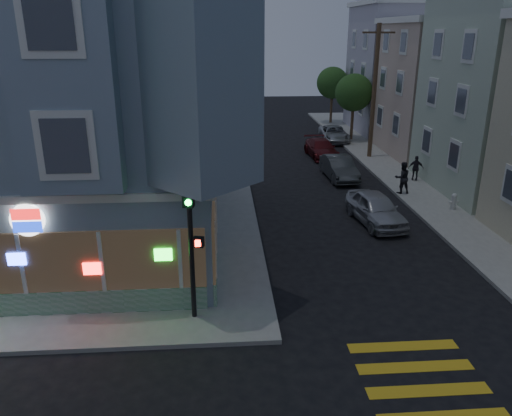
{
  "coord_description": "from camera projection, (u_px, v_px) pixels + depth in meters",
  "views": [
    {
      "loc": [
        1.35,
        -10.32,
        8.68
      ],
      "look_at": [
        2.62,
        7.26,
        2.39
      ],
      "focal_mm": 35.0,
      "sensor_mm": 36.0,
      "label": 1
    }
  ],
  "objects": [
    {
      "name": "parked_car_a",
      "position": [
        376.0,
        209.0,
        23.56
      ],
      "size": [
        2.25,
        4.49,
        1.47
      ],
      "primitive_type": "imported",
      "rotation": [
        0.0,
        0.0,
        0.12
      ],
      "color": "#A7A9AF",
      "rests_on": "ground"
    },
    {
      "name": "pedestrian_a",
      "position": [
        402.0,
        178.0,
        27.44
      ],
      "size": [
        0.92,
        0.75,
        1.77
      ],
      "primitive_type": "imported",
      "rotation": [
        0.0,
        0.0,
        3.24
      ],
      "color": "black",
      "rests_on": "sidewalk_ne"
    },
    {
      "name": "parked_car_c",
      "position": [
        321.0,
        149.0,
        35.95
      ],
      "size": [
        2.12,
        4.52,
        1.27
      ],
      "primitive_type": "imported",
      "rotation": [
        0.0,
        0.0,
        0.08
      ],
      "color": "#551317",
      "rests_on": "ground"
    },
    {
      "name": "street_tree_far",
      "position": [
        332.0,
        83.0,
        47.73
      ],
      "size": [
        3.0,
        3.0,
        5.3
      ],
      "color": "#4C3826",
      "rests_on": "sidewalk_ne"
    },
    {
      "name": "row_house_d",
      "position": [
        425.0,
        70.0,
        43.97
      ],
      "size": [
        12.0,
        8.6,
        10.5
      ],
      "primitive_type": "cube",
      "color": "#ABA4B4",
      "rests_on": "sidewalk_ne"
    },
    {
      "name": "parked_car_d",
      "position": [
        334.0,
        134.0,
        41.06
      ],
      "size": [
        2.29,
        4.65,
        1.27
      ],
      "primitive_type": "imported",
      "rotation": [
        0.0,
        0.0,
        -0.04
      ],
      "color": "#9EA3A9",
      "rests_on": "ground"
    },
    {
      "name": "ground",
      "position": [
        173.0,
        397.0,
        12.52
      ],
      "size": [
        120.0,
        120.0,
        0.0
      ],
      "primitive_type": "plane",
      "color": "black",
      "rests_on": "ground"
    },
    {
      "name": "corner_building",
      "position": [
        40.0,
        104.0,
        20.48
      ],
      "size": [
        14.6,
        14.6,
        11.4
      ],
      "color": "slate",
      "rests_on": "sidewalk_nw"
    },
    {
      "name": "fire_hydrant",
      "position": [
        454.0,
        201.0,
        25.08
      ],
      "size": [
        0.48,
        0.28,
        0.83
      ],
      "color": "silver",
      "rests_on": "sidewalk_ne"
    },
    {
      "name": "traffic_signal",
      "position": [
        190.0,
        223.0,
        14.6
      ],
      "size": [
        0.59,
        0.53,
        4.76
      ],
      "rotation": [
        0.0,
        0.0,
        -0.24
      ],
      "color": "black",
      "rests_on": "sidewalk_nw"
    },
    {
      "name": "row_house_c",
      "position": [
        472.0,
        90.0,
        35.77
      ],
      "size": [
        12.0,
        8.6,
        9.0
      ],
      "primitive_type": "cube",
      "color": "#BAA78F",
      "rests_on": "sidewalk_ne"
    },
    {
      "name": "pedestrian_b",
      "position": [
        416.0,
        168.0,
        29.84
      ],
      "size": [
        0.94,
        0.61,
        1.49
      ],
      "primitive_type": "imported",
      "rotation": [
        0.0,
        0.0,
        2.84
      ],
      "color": "#252129",
      "rests_on": "sidewalk_ne"
    },
    {
      "name": "utility_pole",
      "position": [
        374.0,
        90.0,
        34.27
      ],
      "size": [
        2.2,
        0.3,
        9.0
      ],
      "color": "#4C3826",
      "rests_on": "sidewalk_ne"
    },
    {
      "name": "parked_car_b",
      "position": [
        339.0,
        168.0,
        30.66
      ],
      "size": [
        1.72,
        4.35,
        1.41
      ],
      "primitive_type": "imported",
      "rotation": [
        0.0,
        0.0,
        0.05
      ],
      "color": "#383C3E",
      "rests_on": "ground"
    },
    {
      "name": "street_tree_near",
      "position": [
        354.0,
        93.0,
        40.21
      ],
      "size": [
        3.0,
        3.0,
        5.3
      ],
      "color": "#4C3826",
      "rests_on": "sidewalk_ne"
    }
  ]
}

